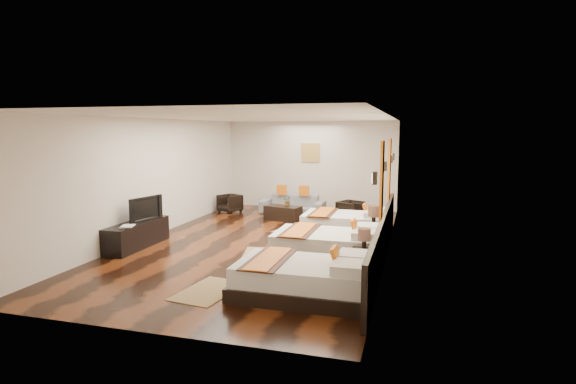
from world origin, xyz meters
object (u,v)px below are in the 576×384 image
(bed_mid, at_px, (330,246))
(coffee_table, at_px, (283,213))
(tv, at_px, (143,209))
(table_plant, at_px, (288,201))
(nightstand_b, at_px, (373,234))
(tv_console, at_px, (137,235))
(bed_far, at_px, (346,224))
(figurine, at_px, (155,209))
(sofa, at_px, (293,204))
(armchair_right, at_px, (350,211))
(book, at_px, (121,226))
(bed_near, at_px, (305,279))
(armchair_left, at_px, (230,203))
(nightstand_a, at_px, (364,259))

(bed_mid, distance_m, coffee_table, 4.06)
(tv, xyz_separation_m, table_plant, (2.27, 3.60, -0.28))
(nightstand_b, distance_m, tv_console, 5.09)
(tv_console, bearing_deg, bed_mid, 2.41)
(bed_far, relative_size, tv, 2.22)
(tv, bearing_deg, figurine, 17.09)
(bed_mid, xyz_separation_m, sofa, (-1.99, 4.59, -0.00))
(tv_console, bearing_deg, tv, 74.95)
(bed_mid, relative_size, tv, 2.33)
(armchair_right, bearing_deg, bed_mid, -151.76)
(nightstand_b, xyz_separation_m, book, (-4.95, -1.76, 0.24))
(sofa, bearing_deg, bed_near, -72.14)
(book, bearing_deg, bed_far, 34.76)
(bed_mid, bearing_deg, armchair_left, 132.71)
(tv, relative_size, armchair_right, 1.50)
(bed_mid, bearing_deg, tv_console, -177.59)
(tv_console, xyz_separation_m, table_plant, (2.32, 3.79, 0.26))
(nightstand_b, bearing_deg, bed_far, 123.00)
(tv_console, xyz_separation_m, figurine, (0.00, 0.74, 0.43))
(nightstand_b, bearing_deg, bed_mid, -125.50)
(nightstand_b, xyz_separation_m, sofa, (-2.74, 3.54, -0.05))
(figurine, height_order, armchair_left, figurine)
(bed_mid, distance_m, armchair_left, 5.77)
(bed_mid, height_order, book, bed_mid)
(armchair_left, bearing_deg, nightstand_a, -19.06)
(tv, bearing_deg, book, -172.08)
(bed_near, height_order, figurine, figurine)
(tv, height_order, sofa, tv)
(nightstand_a, distance_m, armchair_right, 4.81)
(bed_mid, relative_size, sofa, 1.12)
(tv_console, xyz_separation_m, coffee_table, (2.20, 3.72, -0.08))
(nightstand_b, height_order, armchair_left, nightstand_b)
(bed_far, relative_size, armchair_right, 3.34)
(bed_far, height_order, tv_console, bed_far)
(nightstand_a, bearing_deg, tv_console, 173.14)
(armchair_left, relative_size, coffee_table, 0.61)
(bed_mid, height_order, nightstand_b, nightstand_b)
(bed_far, xyz_separation_m, sofa, (-1.99, 2.39, 0.01))
(nightstand_b, relative_size, armchair_left, 1.54)
(bed_far, relative_size, book, 6.16)
(bed_near, bearing_deg, book, 162.51)
(tv, bearing_deg, armchair_right, -33.49)
(nightstand_a, bearing_deg, coffee_table, 122.43)
(bed_near, distance_m, book, 4.41)
(coffee_table, bearing_deg, nightstand_a, -57.57)
(coffee_table, height_order, table_plant, table_plant)
(armchair_left, bearing_deg, figurine, -66.43)
(bed_mid, relative_size, armchair_right, 3.50)
(sofa, bearing_deg, bed_far, -49.07)
(nightstand_b, xyz_separation_m, table_plant, (-2.62, 2.56, 0.21))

